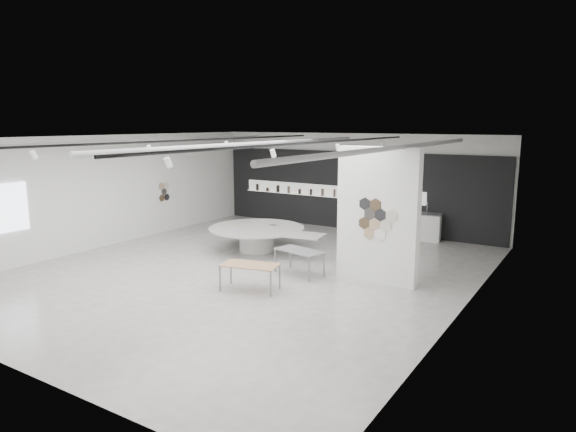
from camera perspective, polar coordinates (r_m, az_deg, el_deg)
The scene contains 7 objects.
room at distance 14.53m, azimuth -4.79°, elevation 1.85°, with size 12.02×14.02×3.82m.
back_wall_display at distance 20.51m, azimuth 6.96°, elevation 2.79°, with size 11.80×0.27×3.10m.
partition_column at distance 13.68m, azimuth 9.95°, elevation 0.03°, with size 2.20×0.38×3.60m.
display_island at distance 17.01m, azimuth -3.33°, elevation -2.19°, with size 4.38×3.63×0.81m.
sample_table_wood at distance 13.07m, azimuth -4.27°, elevation -5.59°, with size 1.57×1.03×0.68m.
sample_table_stone at distance 14.33m, azimuth 1.28°, elevation -4.05°, with size 1.50×0.98×0.71m.
kitchen_counter at distance 19.28m, azimuth 14.09°, elevation -1.09°, with size 1.82×0.91×1.37m.
Camera 1 is at (8.54, -11.49, 4.21)m, focal length 32.00 mm.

